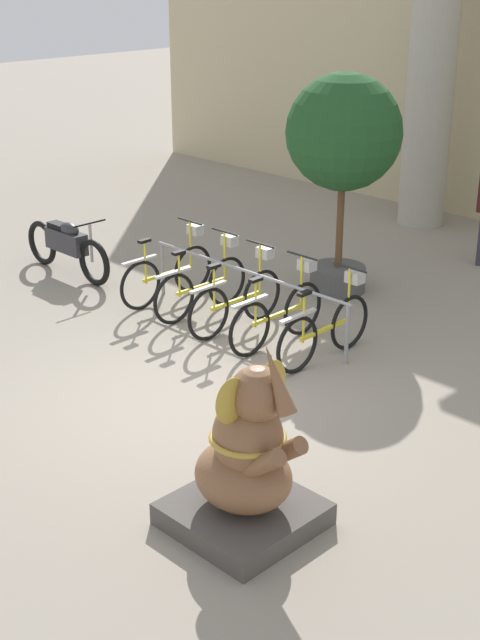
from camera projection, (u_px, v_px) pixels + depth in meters
name	position (u px, v px, depth m)	size (l,w,h in m)	color
ground_plane	(186.00, 399.00, 9.72)	(60.00, 60.00, 0.00)	gray
column_left	(432.00, 73.00, 15.10)	(1.02, 1.02, 5.16)	#ADA899
bike_rack	(246.00, 282.00, 11.43)	(3.42, 0.05, 0.77)	gray
bicycle_0	(169.00, 272.00, 12.36)	(0.48, 1.65, 1.07)	black
bicycle_1	(203.00, 284.00, 11.89)	(0.48, 1.65, 1.07)	black
bicycle_2	(238.00, 299.00, 11.40)	(0.48, 1.65, 1.07)	black
bicycle_3	(279.00, 313.00, 10.94)	(0.48, 1.65, 1.07)	black
bicycle_4	(326.00, 327.00, 10.52)	(0.48, 1.65, 1.07)	black
elephant_statue	(247.00, 465.00, 7.34)	(1.12, 1.12, 1.78)	#4C4742
motorcycle	(67.00, 245.00, 13.33)	(2.05, 0.55, 0.94)	black
potted_tree	(344.00, 141.00, 12.05)	(1.59, 1.59, 3.07)	#4C4C4C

